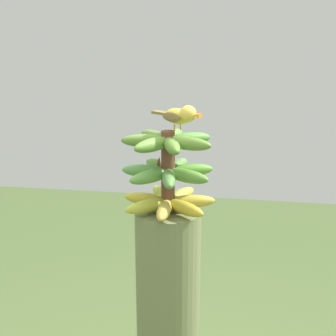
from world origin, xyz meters
TOP-DOWN VIEW (x-y plane):
  - banana_bunch at (-0.00, 0.00)m, footprint 0.29×0.29m
  - perched_bird at (0.04, 0.00)m, footprint 0.16×0.12m

SIDE VIEW (x-z plane):
  - banana_bunch at x=0.00m, z-range 1.37..1.62m
  - perched_bird at x=0.04m, z-range 1.63..1.71m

